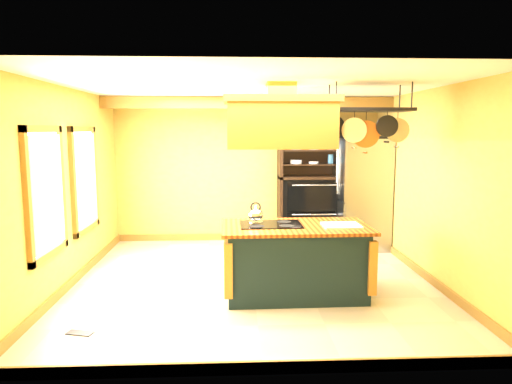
{
  "coord_description": "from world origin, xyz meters",
  "views": [
    {
      "loc": [
        -0.24,
        -6.23,
        2.12
      ],
      "look_at": [
        0.06,
        0.3,
        1.24
      ],
      "focal_mm": 32.0,
      "sensor_mm": 36.0,
      "label": 1
    }
  ],
  "objects": [
    {
      "name": "floor",
      "position": [
        0.0,
        0.0,
        0.0
      ],
      "size": [
        5.0,
        5.0,
        0.0
      ],
      "primitive_type": "plane",
      "color": "beige",
      "rests_on": "ground"
    },
    {
      "name": "ceiling",
      "position": [
        0.0,
        0.0,
        2.7
      ],
      "size": [
        5.0,
        5.0,
        0.0
      ],
      "primitive_type": "plane",
      "rotation": [
        3.14,
        0.0,
        0.0
      ],
      "color": "white",
      "rests_on": "wall_back"
    },
    {
      "name": "wall_back",
      "position": [
        0.0,
        2.5,
        1.35
      ],
      "size": [
        5.0,
        0.02,
        2.7
      ],
      "primitive_type": "cube",
      "color": "gold",
      "rests_on": "floor"
    },
    {
      "name": "wall_front",
      "position": [
        0.0,
        -2.5,
        1.35
      ],
      "size": [
        5.0,
        0.02,
        2.7
      ],
      "primitive_type": "cube",
      "color": "gold",
      "rests_on": "floor"
    },
    {
      "name": "wall_left",
      "position": [
        -2.5,
        0.0,
        1.35
      ],
      "size": [
        0.02,
        5.0,
        2.7
      ],
      "primitive_type": "cube",
      "color": "gold",
      "rests_on": "floor"
    },
    {
      "name": "wall_right",
      "position": [
        2.5,
        0.0,
        1.35
      ],
      "size": [
        0.02,
        5.0,
        2.7
      ],
      "primitive_type": "cube",
      "color": "gold",
      "rests_on": "floor"
    },
    {
      "name": "ceiling_beam",
      "position": [
        0.0,
        1.7,
        2.59
      ],
      "size": [
        5.0,
        0.15,
        0.2
      ],
      "primitive_type": "cube",
      "color": "olive",
      "rests_on": "ceiling"
    },
    {
      "name": "window_near",
      "position": [
        -2.47,
        -0.8,
        1.4
      ],
      "size": [
        0.06,
        1.06,
        1.56
      ],
      "color": "olive",
      "rests_on": "wall_left"
    },
    {
      "name": "window_far",
      "position": [
        -2.47,
        0.6,
        1.4
      ],
      "size": [
        0.06,
        1.06,
        1.56
      ],
      "color": "olive",
      "rests_on": "wall_left"
    },
    {
      "name": "kitchen_island",
      "position": [
        0.53,
        -0.55,
        0.47
      ],
      "size": [
        1.89,
        1.07,
        1.11
      ],
      "rotation": [
        0.0,
        0.0,
        0.02
      ],
      "color": "#13232C",
      "rests_on": "floor"
    },
    {
      "name": "range_hood",
      "position": [
        0.33,
        -0.55,
        2.24
      ],
      "size": [
        1.39,
        0.79,
        0.8
      ],
      "color": "#C78331",
      "rests_on": "ceiling"
    },
    {
      "name": "pot_rack",
      "position": [
        1.43,
        -0.54,
        2.27
      ],
      "size": [
        1.1,
        0.51,
        0.8
      ],
      "color": "black",
      "rests_on": "ceiling"
    },
    {
      "name": "refrigerator",
      "position": [
        2.05,
        1.9,
        0.97
      ],
      "size": [
        0.85,
        1.01,
        1.98
      ],
      "color": "#9B9FA3",
      "rests_on": "floor"
    },
    {
      "name": "hutch",
      "position": [
        1.2,
        2.26,
        0.86
      ],
      "size": [
        1.25,
        0.57,
        2.22
      ],
      "color": "black",
      "rests_on": "floor"
    },
    {
      "name": "floor_register",
      "position": [
        -1.89,
        -1.59,
        0.01
      ],
      "size": [
        0.3,
        0.18,
        0.01
      ],
      "primitive_type": "cube",
      "rotation": [
        0.0,
        0.0,
        -0.24
      ],
      "color": "black",
      "rests_on": "floor"
    }
  ]
}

